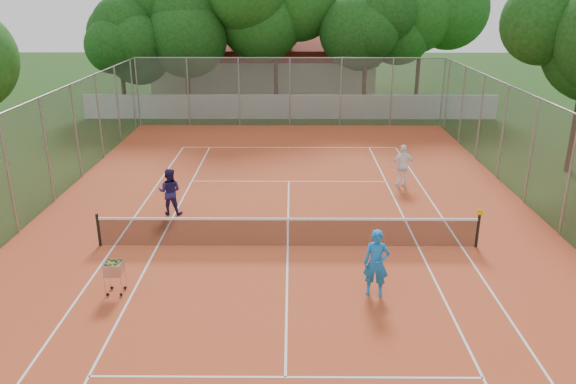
{
  "coord_description": "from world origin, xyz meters",
  "views": [
    {
      "loc": [
        0.12,
        -16.1,
        7.6
      ],
      "look_at": [
        0.0,
        1.5,
        1.3
      ],
      "focal_mm": 35.0,
      "sensor_mm": 36.0,
      "label": 1
    }
  ],
  "objects_px": {
    "tennis_net": "(288,232)",
    "player_near": "(376,263)",
    "ball_hopper": "(115,276)",
    "clubhouse": "(265,64)",
    "player_far_left": "(170,192)",
    "player_far_right": "(403,166)"
  },
  "relations": [
    {
      "from": "clubhouse",
      "to": "ball_hopper",
      "type": "height_order",
      "value": "clubhouse"
    },
    {
      "from": "player_near",
      "to": "ball_hopper",
      "type": "relative_size",
      "value": 1.86
    },
    {
      "from": "player_near",
      "to": "player_far_right",
      "type": "distance_m",
      "value": 9.09
    },
    {
      "from": "ball_hopper",
      "to": "player_far_left",
      "type": "bearing_deg",
      "value": 102.8
    },
    {
      "from": "player_far_left",
      "to": "ball_hopper",
      "type": "relative_size",
      "value": 1.73
    },
    {
      "from": "player_far_left",
      "to": "player_far_right",
      "type": "distance_m",
      "value": 9.42
    },
    {
      "from": "ball_hopper",
      "to": "tennis_net",
      "type": "bearing_deg",
      "value": 48.91
    },
    {
      "from": "player_far_right",
      "to": "player_near",
      "type": "bearing_deg",
      "value": 66.49
    },
    {
      "from": "tennis_net",
      "to": "player_far_left",
      "type": "xyz_separation_m",
      "value": [
        -4.23,
        2.72,
        0.36
      ]
    },
    {
      "from": "player_far_left",
      "to": "player_far_right",
      "type": "height_order",
      "value": "player_far_right"
    },
    {
      "from": "tennis_net",
      "to": "player_far_right",
      "type": "bearing_deg",
      "value": 51.28
    },
    {
      "from": "tennis_net",
      "to": "clubhouse",
      "type": "xyz_separation_m",
      "value": [
        -2.0,
        29.0,
        1.69
      ]
    },
    {
      "from": "clubhouse",
      "to": "ball_hopper",
      "type": "distance_m",
      "value": 32.09
    },
    {
      "from": "player_near",
      "to": "clubhouse",
      "type": "bearing_deg",
      "value": 111.38
    },
    {
      "from": "player_far_left",
      "to": "player_far_right",
      "type": "bearing_deg",
      "value": -156.53
    },
    {
      "from": "tennis_net",
      "to": "clubhouse",
      "type": "bearing_deg",
      "value": 93.95
    },
    {
      "from": "player_far_left",
      "to": "tennis_net",
      "type": "bearing_deg",
      "value": 151.54
    },
    {
      "from": "player_near",
      "to": "tennis_net",
      "type": "bearing_deg",
      "value": 141.83
    },
    {
      "from": "clubhouse",
      "to": "player_far_right",
      "type": "distance_m",
      "value": 24.15
    },
    {
      "from": "player_far_left",
      "to": "clubhouse",
      "type": "bearing_deg",
      "value": -90.58
    },
    {
      "from": "tennis_net",
      "to": "player_near",
      "type": "relative_size",
      "value": 6.5
    },
    {
      "from": "clubhouse",
      "to": "player_far_right",
      "type": "bearing_deg",
      "value": -73.96
    }
  ]
}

